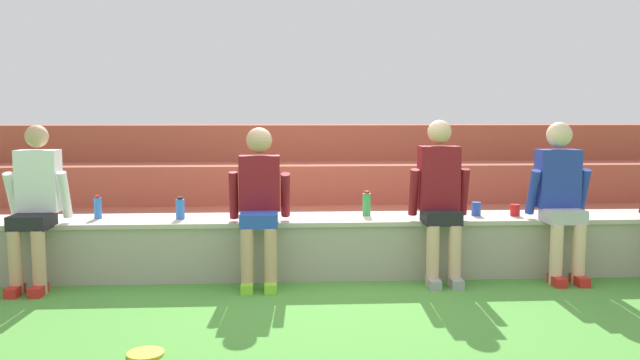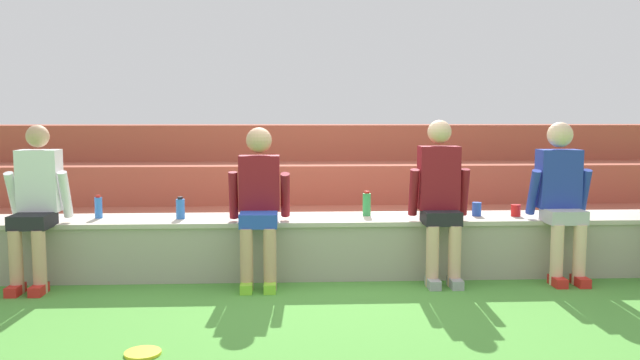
# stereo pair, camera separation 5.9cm
# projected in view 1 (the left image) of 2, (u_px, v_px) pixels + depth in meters

# --- Properties ---
(ground_plane) EXTENTS (80.00, 80.00, 0.00)m
(ground_plane) POSITION_uv_depth(u_px,v_px,m) (334.00, 282.00, 5.64)
(ground_plane) COLOR #4C9338
(stone_seating_wall) EXTENTS (7.79, 0.63, 0.54)m
(stone_seating_wall) POSITION_uv_depth(u_px,v_px,m) (331.00, 244.00, 5.91)
(stone_seating_wall) COLOR #A8A08E
(stone_seating_wall) RESTS_ON ground
(brick_bleachers) EXTENTS (9.99, 2.40, 1.34)m
(brick_bleachers) POSITION_uv_depth(u_px,v_px,m) (319.00, 192.00, 7.89)
(brick_bleachers) COLOR #A9533E
(brick_bleachers) RESTS_ON ground
(person_left_of_center) EXTENTS (0.53, 0.58, 1.39)m
(person_left_of_center) POSITION_uv_depth(u_px,v_px,m) (35.00, 202.00, 5.41)
(person_left_of_center) COLOR tan
(person_left_of_center) RESTS_ON ground
(person_center) EXTENTS (0.54, 0.59, 1.37)m
(person_center) POSITION_uv_depth(u_px,v_px,m) (259.00, 199.00, 5.52)
(person_center) COLOR tan
(person_center) RESTS_ON ground
(person_right_of_center) EXTENTS (0.53, 0.49, 1.43)m
(person_right_of_center) POSITION_uv_depth(u_px,v_px,m) (440.00, 195.00, 5.59)
(person_right_of_center) COLOR #DBAD89
(person_right_of_center) RESTS_ON ground
(person_far_right) EXTENTS (0.55, 0.52, 1.41)m
(person_far_right) POSITION_uv_depth(u_px,v_px,m) (560.00, 194.00, 5.68)
(person_far_right) COLOR beige
(person_far_right) RESTS_ON ground
(water_bottle_center_gap) EXTENTS (0.08, 0.08, 0.20)m
(water_bottle_center_gap) POSITION_uv_depth(u_px,v_px,m) (180.00, 209.00, 5.75)
(water_bottle_center_gap) COLOR blue
(water_bottle_center_gap) RESTS_ON stone_seating_wall
(water_bottle_near_right) EXTENTS (0.07, 0.07, 0.21)m
(water_bottle_near_right) POSITION_uv_depth(u_px,v_px,m) (98.00, 208.00, 5.78)
(water_bottle_near_right) COLOR blue
(water_bottle_near_right) RESTS_ON stone_seating_wall
(water_bottle_mid_right) EXTENTS (0.08, 0.08, 0.23)m
(water_bottle_mid_right) POSITION_uv_depth(u_px,v_px,m) (367.00, 204.00, 5.94)
(water_bottle_mid_right) COLOR green
(water_bottle_mid_right) RESTS_ON stone_seating_wall
(plastic_cup_middle) EXTENTS (0.09, 0.09, 0.13)m
(plastic_cup_middle) POSITION_uv_depth(u_px,v_px,m) (476.00, 209.00, 5.95)
(plastic_cup_middle) COLOR blue
(plastic_cup_middle) RESTS_ON stone_seating_wall
(plastic_cup_left_end) EXTENTS (0.09, 0.09, 0.11)m
(plastic_cup_left_end) POSITION_uv_depth(u_px,v_px,m) (515.00, 210.00, 5.93)
(plastic_cup_left_end) COLOR red
(plastic_cup_left_end) RESTS_ON stone_seating_wall
(frisbee) EXTENTS (0.23, 0.23, 0.02)m
(frisbee) POSITION_uv_depth(u_px,v_px,m) (146.00, 354.00, 3.93)
(frisbee) COLOR yellow
(frisbee) RESTS_ON ground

